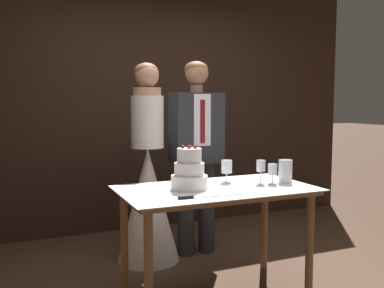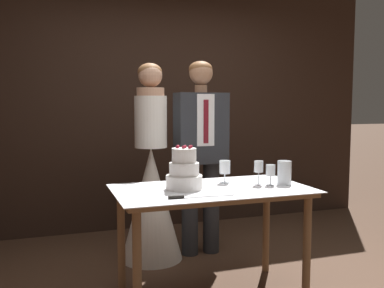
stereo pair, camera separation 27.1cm
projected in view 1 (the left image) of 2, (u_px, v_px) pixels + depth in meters
The scene contains 10 objects.
wall_back at pixel (150, 101), 4.72m from camera, with size 5.06×0.12×2.81m, color black.
cake_table at pixel (216, 201), 3.01m from camera, with size 1.37×0.76×0.79m.
tiered_cake at pixel (189, 172), 2.95m from camera, with size 0.25×0.25×0.31m.
cake_knife at pixel (198, 197), 2.68m from camera, with size 0.44×0.04×0.02m.
wine_glass_near at pixel (272, 170), 3.13m from camera, with size 0.07×0.07×0.15m.
wine_glass_middle at pixel (227, 168), 3.20m from camera, with size 0.08×0.08×0.17m.
wine_glass_far at pixel (261, 167), 3.14m from camera, with size 0.07×0.07×0.18m.
hurricane_candle at pixel (285, 172), 3.18m from camera, with size 0.10×0.10×0.17m.
bride at pixel (148, 189), 3.72m from camera, with size 0.54×0.54×1.72m.
groom at pixel (197, 145), 3.86m from camera, with size 0.46×0.25×1.75m.
Camera 1 is at (-1.46, -2.59, 1.38)m, focal length 40.00 mm.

